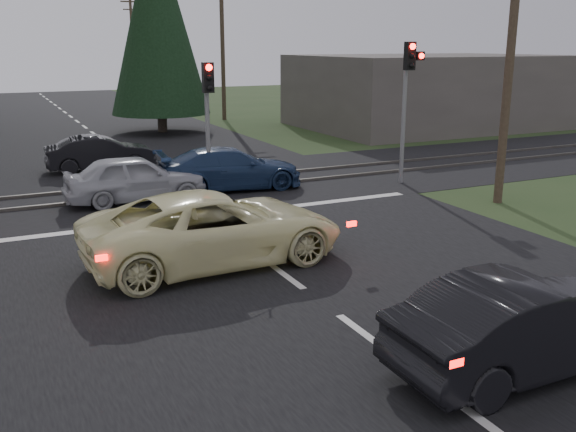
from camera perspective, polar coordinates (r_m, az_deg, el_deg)
ground at (r=10.87m, az=6.73°, el=-10.36°), size 120.00×120.00×0.00m
road at (r=19.57m, az=-8.98°, el=1.19°), size 14.00×100.00×0.01m
rail_corridor at (r=21.45m, az=-10.53°, el=2.34°), size 120.00×8.00×0.01m
stop_line at (r=17.90m, az=-7.32°, el=-0.04°), size 13.00×0.35×0.00m
rail_near at (r=20.68m, az=-9.95°, el=2.03°), size 120.00×0.12×0.10m
rail_far at (r=22.19m, az=-11.08°, el=2.86°), size 120.00×0.12×0.10m
traffic_signal_right at (r=21.95m, az=10.67°, el=11.36°), size 0.68×0.48×4.70m
traffic_signal_center at (r=20.04m, az=-7.11°, el=9.71°), size 0.32×0.48×4.10m
utility_pole_near at (r=19.85m, az=19.26°, el=14.51°), size 1.80×0.26×9.00m
utility_pole_mid at (r=40.67m, az=-5.85°, el=15.14°), size 1.80×0.26×9.00m
utility_pole_far at (r=64.74m, az=-13.65°, el=14.77°), size 1.80×0.26×9.00m
conifer_tree at (r=35.39m, az=-11.57°, el=16.99°), size 5.20×5.20×11.00m
building_right at (r=38.29m, az=12.31°, el=10.81°), size 14.00×10.00×4.00m
cream_coupe at (r=13.94m, az=-6.55°, el=-1.09°), size 5.78×2.86×1.58m
dark_hatchback at (r=10.05m, az=20.57°, el=-8.99°), size 4.34×1.53×1.43m
silver_car at (r=19.89m, az=-13.41°, el=3.27°), size 4.21×1.73×1.43m
blue_sedan at (r=21.07m, az=-5.19°, el=4.20°), size 4.88×2.33×1.37m
dark_car_far at (r=25.21m, az=-16.35°, el=5.37°), size 4.00×1.51×1.30m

